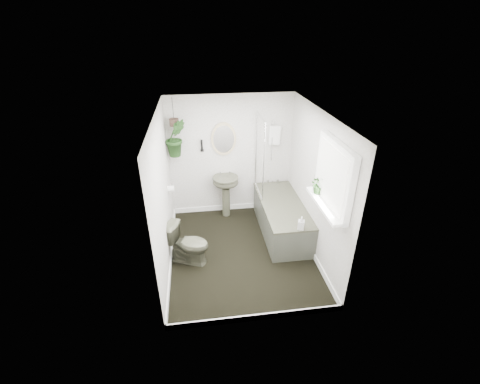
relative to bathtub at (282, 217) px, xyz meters
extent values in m
cube|color=black|center=(-0.80, -0.50, -0.30)|extent=(2.30, 2.80, 0.02)
cube|color=white|center=(-0.80, -0.50, 2.02)|extent=(2.30, 2.80, 0.02)
cube|color=silver|center=(-0.80, 0.91, 0.86)|extent=(2.30, 0.02, 2.30)
cube|color=silver|center=(-0.80, -1.91, 0.86)|extent=(2.30, 0.02, 2.30)
cube|color=silver|center=(-1.96, -0.50, 0.86)|extent=(0.02, 2.80, 2.30)
cube|color=silver|center=(0.36, -0.50, 0.86)|extent=(0.02, 2.80, 2.30)
cube|color=white|center=(-0.80, -0.50, -0.24)|extent=(2.30, 2.80, 0.10)
cube|color=white|center=(0.00, 0.84, 1.26)|extent=(0.20, 0.10, 0.35)
ellipsoid|color=tan|center=(-0.93, 0.87, 1.21)|extent=(0.46, 0.03, 0.62)
cylinder|color=black|center=(-1.33, 0.86, 1.11)|extent=(0.04, 0.04, 0.22)
cylinder|color=white|center=(-1.90, 0.20, 0.61)|extent=(0.11, 0.11, 0.11)
cube|color=white|center=(0.29, -1.20, 1.36)|extent=(0.08, 1.00, 0.90)
cube|color=white|center=(0.22, -1.20, 0.94)|extent=(0.18, 1.00, 0.04)
cube|color=white|center=(0.24, -1.20, 1.36)|extent=(0.01, 0.86, 0.76)
imported|color=#424333|center=(-1.65, -0.60, 0.04)|extent=(0.74, 0.59, 0.67)
imported|color=black|center=(0.24, -0.90, 1.09)|extent=(0.27, 0.24, 0.27)
imported|color=black|center=(-1.77, 0.72, 1.33)|extent=(0.43, 0.38, 0.66)
imported|color=#2E2728|center=(0.08, -0.79, 0.40)|extent=(0.13, 0.13, 0.21)
cylinder|color=#432E26|center=(-1.77, 0.72, 1.60)|extent=(0.16, 0.16, 0.12)
camera|label=1|loc=(-1.41, -4.69, 3.10)|focal=24.00mm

